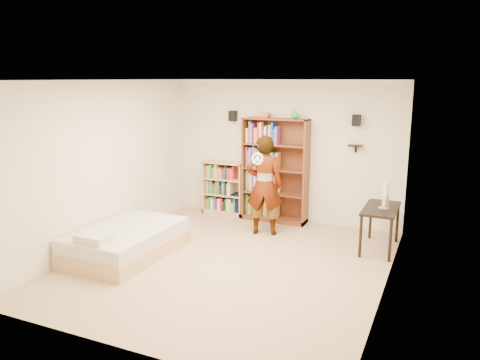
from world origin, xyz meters
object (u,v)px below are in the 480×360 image
at_px(low_bookshelf, 224,188).
at_px(computer_desk, 380,228).
at_px(tall_bookshelf, 275,171).
at_px(daybed, 126,238).
at_px(person, 264,185).

bearing_deg(low_bookshelf, computer_desk, -14.15).
height_order(tall_bookshelf, low_bookshelf, tall_bookshelf).
relative_size(low_bookshelf, daybed, 0.57).
distance_m(computer_desk, person, 2.06).
xyz_separation_m(tall_bookshelf, daybed, (-1.50, -2.67, -0.72)).
height_order(tall_bookshelf, computer_desk, tall_bookshelf).
relative_size(tall_bookshelf, low_bookshelf, 1.85).
relative_size(daybed, person, 1.06).
relative_size(tall_bookshelf, computer_desk, 1.93).
relative_size(computer_desk, person, 0.58).
height_order(tall_bookshelf, person, tall_bookshelf).
height_order(computer_desk, person, person).
bearing_deg(person, tall_bookshelf, -97.09).
height_order(tall_bookshelf, daybed, tall_bookshelf).
bearing_deg(daybed, tall_bookshelf, 60.72).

